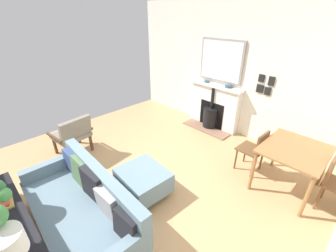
% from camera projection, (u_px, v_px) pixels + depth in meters
% --- Properties ---
extents(ground_plane, '(5.59, 5.43, 0.01)m').
position_uv_depth(ground_plane, '(133.00, 179.00, 3.71)').
color(ground_plane, tan).
extents(wall_left, '(0.12, 5.43, 2.83)m').
position_uv_depth(wall_left, '(230.00, 70.00, 4.79)').
color(wall_left, silver).
rests_on(wall_left, ground).
extents(fireplace, '(0.56, 1.34, 1.07)m').
position_uv_depth(fireplace, '(213.00, 109.00, 5.24)').
color(fireplace, brown).
rests_on(fireplace, ground).
extents(mirror_over_mantel, '(0.04, 1.07, 0.92)m').
position_uv_depth(mirror_over_mantel, '(221.00, 61.00, 4.78)').
color(mirror_over_mantel, gray).
extents(mantel_bowl_near, '(0.13, 0.13, 0.04)m').
position_uv_depth(mantel_bowl_near, '(207.00, 81.00, 5.13)').
color(mantel_bowl_near, '#334C56').
rests_on(mantel_bowl_near, fireplace).
extents(mantel_bowl_far, '(0.15, 0.15, 0.06)m').
position_uv_depth(mantel_bowl_far, '(228.00, 86.00, 4.75)').
color(mantel_bowl_far, '#334C56').
rests_on(mantel_bowl_far, fireplace).
extents(sofa, '(0.92, 1.97, 0.81)m').
position_uv_depth(sofa, '(83.00, 208.00, 2.72)').
color(sofa, '#B2B2B7').
rests_on(sofa, ground).
extents(ottoman, '(0.68, 0.77, 0.41)m').
position_uv_depth(ottoman, '(143.00, 180.00, 3.33)').
color(ottoman, '#B2B2B7').
rests_on(ottoman, ground).
extents(armchair_accent, '(0.74, 0.67, 0.83)m').
position_uv_depth(armchair_accent, '(73.00, 133.00, 4.17)').
color(armchair_accent, '#4C3321').
rests_on(armchair_accent, ground).
extents(console_table, '(0.41, 1.74, 0.72)m').
position_uv_depth(console_table, '(7.00, 228.00, 2.13)').
color(console_table, black).
rests_on(console_table, ground).
extents(table_lamp_far_end, '(0.25, 0.25, 0.47)m').
position_uv_depth(table_lamp_far_end, '(7.00, 245.00, 1.52)').
color(table_lamp_far_end, '#B2B2B7').
rests_on(table_lamp_far_end, console_table).
extents(dining_table, '(0.99, 0.85, 0.75)m').
position_uv_depth(dining_table, '(294.00, 154.00, 3.24)').
color(dining_table, olive).
rests_on(dining_table, ground).
extents(dining_chair_near_fireplace, '(0.42, 0.42, 0.81)m').
position_uv_depth(dining_chair_near_fireplace, '(255.00, 148.00, 3.68)').
color(dining_chair_near_fireplace, brown).
rests_on(dining_chair_near_fireplace, ground).
extents(dining_chair_by_back_wall, '(0.41, 0.41, 0.84)m').
position_uv_depth(dining_chair_by_back_wall, '(335.00, 180.00, 2.96)').
color(dining_chair_by_back_wall, brown).
rests_on(dining_chair_by_back_wall, ground).
extents(photo_gallery_row, '(0.02, 0.32, 0.38)m').
position_uv_depth(photo_gallery_row, '(265.00, 85.00, 4.28)').
color(photo_gallery_row, black).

